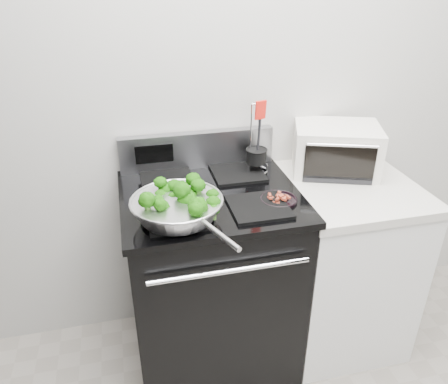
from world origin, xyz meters
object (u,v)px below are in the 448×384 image
object	(u,v)px
toaster_oven	(336,149)
skillet	(177,207)
bacon_plate	(279,197)
gas_range	(212,276)
utensil_holder	(256,160)

from	to	relation	value
toaster_oven	skillet	bearing A→B (deg)	-138.37
bacon_plate	toaster_oven	size ratio (longest dim) A/B	0.33
toaster_oven	gas_range	bearing A→B (deg)	-147.14
gas_range	bacon_plate	distance (m)	0.57
gas_range	bacon_plate	size ratio (longest dim) A/B	7.10
skillet	bacon_plate	size ratio (longest dim) A/B	3.52
skillet	toaster_oven	distance (m)	0.91
skillet	utensil_holder	world-z (taller)	utensil_holder
bacon_plate	skillet	bearing A→B (deg)	-173.69
skillet	toaster_oven	xyz separation A→B (m)	(0.84, 0.34, 0.03)
skillet	utensil_holder	distance (m)	0.56
toaster_oven	utensil_holder	bearing A→B (deg)	-162.37
gas_range	skillet	xyz separation A→B (m)	(-0.17, -0.18, 0.52)
gas_range	toaster_oven	distance (m)	0.88
gas_range	utensil_holder	size ratio (longest dim) A/B	3.16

